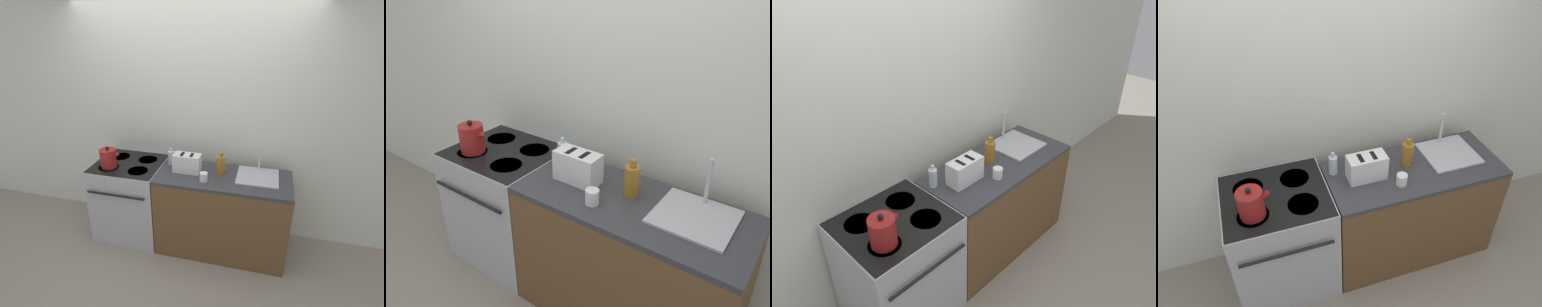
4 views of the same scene
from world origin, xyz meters
The scene contains 9 objects.
wall_back centered at (0.00, 0.72, 1.30)m, with size 8.00×0.05×2.60m.
stove centered at (-0.57, 0.33, 0.46)m, with size 0.74×0.70×0.89m.
counter_block centered at (0.48, 0.29, 0.45)m, with size 1.34×0.59×0.89m.
kettle centered at (-0.73, 0.20, 0.99)m, with size 0.21×0.17×0.24m.
toaster centered at (0.09, 0.31, 0.99)m, with size 0.28×0.14×0.19m.
sink_tray centered at (0.81, 0.37, 0.91)m, with size 0.41×0.39×0.28m.
bottle_clear centered at (-0.12, 0.43, 0.97)m, with size 0.06×0.06×0.18m.
bottle_amber centered at (0.44, 0.35, 0.99)m, with size 0.09×0.09×0.23m.
cup_white centered at (0.30, 0.15, 0.93)m, with size 0.08×0.08×0.09m.
Camera 2 is at (1.24, -1.28, 2.07)m, focal length 35.00 mm.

